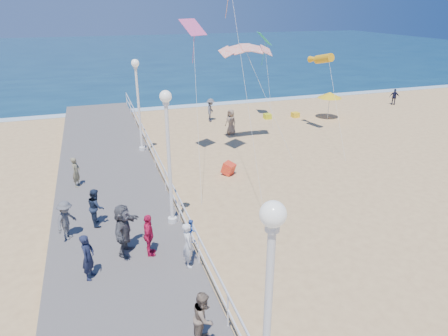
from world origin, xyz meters
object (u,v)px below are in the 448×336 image
object	(u,v)px
spectator_3	(149,235)
box_kite	(228,170)
woman_holding_toddler	(188,245)
beach_walker_a	(211,110)
spectator_6	(76,172)
spectator_7	(96,207)
beach_walker_b	(394,97)
beach_walker_c	(231,122)
spectator_5	(124,230)
spectator_1	(204,317)
beach_umbrella	(330,95)
toddler_held	(191,230)
lamp_post_mid	(168,145)
spectator_2	(66,220)
spectator_0	(88,257)
beach_chair_right	(295,115)
lamp_post_near	(268,307)
beach_chair_left	(268,116)
lamp_post_far	(138,96)

from	to	relation	value
spectator_3	box_kite	bearing A→B (deg)	-27.40
woman_holding_toddler	beach_walker_a	size ratio (longest dim) A/B	0.90
beach_walker_a	box_kite	bearing A→B (deg)	-164.71
woman_holding_toddler	spectator_6	xyz separation A→B (m)	(-3.58, 7.82, -0.07)
spectator_7	beach_walker_b	distance (m)	30.05
beach_walker_c	spectator_5	bearing A→B (deg)	-65.01
spectator_1	spectator_7	distance (m)	7.46
beach_umbrella	toddler_held	bearing A→B (deg)	-133.85
woman_holding_toddler	beach_walker_b	distance (m)	29.78
beach_walker_a	box_kite	world-z (taller)	beach_walker_a
lamp_post_mid	spectator_7	distance (m)	3.87
toddler_held	spectator_2	bearing A→B (deg)	61.28
spectator_1	beach_walker_a	xyz separation A→B (m)	(6.58, 21.45, -0.26)
beach_walker_b	spectator_0	bearing A→B (deg)	66.36
beach_umbrella	beach_chair_right	world-z (taller)	beach_umbrella
lamp_post_mid	beach_walker_c	world-z (taller)	lamp_post_mid
lamp_post_near	beach_walker_a	distance (m)	25.11
toddler_held	beach_umbrella	world-z (taller)	beach_umbrella
beach_chair_left	beach_walker_c	bearing A→B (deg)	-144.59
box_kite	spectator_0	bearing A→B (deg)	-175.71
spectator_6	beach_walker_c	size ratio (longest dim) A/B	0.82
woman_holding_toddler	beach_chair_left	bearing A→B (deg)	-24.49
beach_walker_b	beach_chair_left	world-z (taller)	beach_walker_b
toddler_held	spectator_5	size ratio (longest dim) A/B	0.41
spectator_5	beach_chair_right	bearing A→B (deg)	-18.25
lamp_post_far	spectator_7	distance (m)	9.04
toddler_held	spectator_6	bearing A→B (deg)	33.03
lamp_post_near	beach_walker_a	xyz separation A→B (m)	(6.14, 24.19, -2.77)
beach_walker_a	beach_chair_left	bearing A→B (deg)	-72.72
lamp_post_mid	spectator_6	bearing A→B (deg)	126.92
spectator_6	beach_walker_b	bearing A→B (deg)	-46.05
spectator_5	beach_walker_b	bearing A→B (deg)	-31.32
lamp_post_near	beach_walker_a	world-z (taller)	lamp_post_near
spectator_7	beach_walker_b	size ratio (longest dim) A/B	1.05
box_kite	beach_chair_left	bearing A→B (deg)	14.36
spectator_2	beach_chair_right	world-z (taller)	spectator_2
woman_holding_toddler	spectator_1	bearing A→B (deg)	-179.69
spectator_3	beach_walker_a	distance (m)	18.67
spectator_5	spectator_7	size ratio (longest dim) A/B	1.24
beach_walker_b	beach_walker_a	bearing A→B (deg)	32.66
woman_holding_toddler	spectator_3	size ratio (longest dim) A/B	1.02
spectator_1	beach_chair_left	bearing A→B (deg)	6.67
beach_walker_a	woman_holding_toddler	bearing A→B (deg)	-171.99
woman_holding_toddler	lamp_post_far	bearing A→B (deg)	6.85
spectator_6	beach_chair_right	xyz separation A→B (m)	(16.61, 9.30, -0.93)
beach_walker_a	beach_umbrella	distance (m)	9.43
toddler_held	lamp_post_near	bearing A→B (deg)	-173.84
spectator_1	beach_walker_c	xyz separation A→B (m)	(6.94, 17.74, -0.26)
beach_walker_c	beach_umbrella	distance (m)	8.91
toddler_held	lamp_post_far	bearing A→B (deg)	7.58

